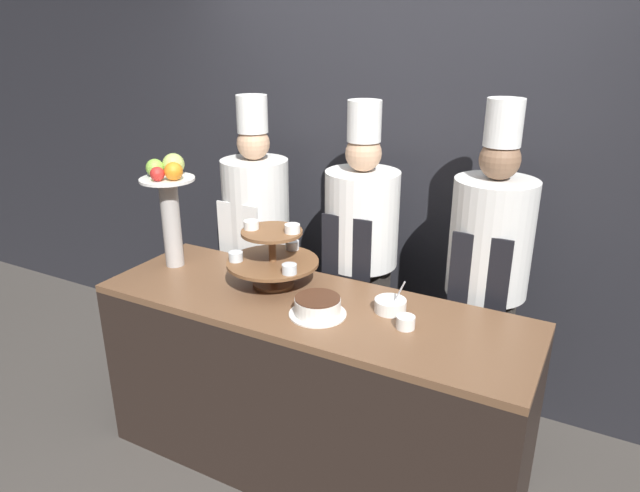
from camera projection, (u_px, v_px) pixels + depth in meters
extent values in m
cube|color=#232328|center=(393.00, 161.00, 3.29)|extent=(10.00, 0.06, 2.80)
cube|color=black|center=(310.00, 390.00, 2.81)|extent=(2.07, 0.67, 0.89)
cube|color=brown|center=(310.00, 306.00, 2.65)|extent=(2.07, 0.67, 0.03)
cylinder|color=brown|center=(273.00, 283.00, 2.83)|extent=(0.20, 0.20, 0.02)
cylinder|color=brown|center=(273.00, 258.00, 2.78)|extent=(0.04, 0.04, 0.29)
cylinder|color=brown|center=(273.00, 262.00, 2.78)|extent=(0.45, 0.45, 0.02)
cylinder|color=brown|center=(272.00, 232.00, 2.73)|extent=(0.30, 0.30, 0.02)
cylinder|color=silver|center=(289.00, 269.00, 2.63)|extent=(0.07, 0.07, 0.04)
cylinder|color=gold|center=(289.00, 270.00, 2.63)|extent=(0.06, 0.06, 0.03)
cylinder|color=silver|center=(292.00, 245.00, 2.92)|extent=(0.07, 0.07, 0.04)
cylinder|color=red|center=(292.00, 246.00, 2.92)|extent=(0.06, 0.06, 0.03)
cylinder|color=silver|center=(236.00, 256.00, 2.77)|extent=(0.07, 0.07, 0.04)
cylinder|color=beige|center=(236.00, 258.00, 2.78)|extent=(0.06, 0.06, 0.03)
cylinder|color=white|center=(292.00, 228.00, 2.69)|extent=(0.07, 0.07, 0.04)
cylinder|color=white|center=(251.00, 225.00, 2.74)|extent=(0.07, 0.07, 0.04)
cylinder|color=#B2ADA8|center=(171.00, 224.00, 2.99)|extent=(0.10, 0.10, 0.47)
cylinder|color=white|center=(167.00, 179.00, 2.90)|extent=(0.28, 0.28, 0.01)
sphere|color=orange|center=(174.00, 171.00, 2.84)|extent=(0.09, 0.09, 0.09)
sphere|color=#ADC160|center=(173.00, 164.00, 2.94)|extent=(0.11, 0.11, 0.11)
sphere|color=#84B742|center=(155.00, 168.00, 2.91)|extent=(0.09, 0.09, 0.09)
sphere|color=red|center=(157.00, 174.00, 2.83)|extent=(0.07, 0.07, 0.07)
cylinder|color=white|center=(318.00, 314.00, 2.53)|extent=(0.26, 0.26, 0.01)
cylinder|color=white|center=(318.00, 306.00, 2.52)|extent=(0.21, 0.21, 0.07)
cylinder|color=#472819|center=(318.00, 298.00, 2.50)|extent=(0.20, 0.20, 0.01)
cylinder|color=white|center=(405.00, 322.00, 2.41)|extent=(0.08, 0.08, 0.05)
cylinder|color=white|center=(390.00, 305.00, 2.56)|extent=(0.14, 0.14, 0.06)
cylinder|color=#BCBCC1|center=(399.00, 292.00, 2.51)|extent=(0.05, 0.01, 0.11)
cube|color=black|center=(260.00, 312.00, 3.64)|extent=(0.30, 0.16, 0.84)
cylinder|color=silver|center=(256.00, 207.00, 3.39)|extent=(0.40, 0.40, 0.57)
cube|color=white|center=(238.00, 234.00, 3.27)|extent=(0.28, 0.01, 0.36)
sphere|color=tan|center=(253.00, 143.00, 3.25)|extent=(0.19, 0.19, 0.19)
cylinder|color=white|center=(252.00, 114.00, 3.19)|extent=(0.18, 0.18, 0.21)
cube|color=#38332D|center=(358.00, 334.00, 3.32)|extent=(0.30, 0.16, 0.90)
cylinder|color=white|center=(362.00, 219.00, 3.07)|extent=(0.40, 0.40, 0.52)
cube|color=black|center=(346.00, 248.00, 2.95)|extent=(0.28, 0.01, 0.33)
sphere|color=tan|center=(363.00, 153.00, 2.94)|extent=(0.19, 0.19, 0.19)
cylinder|color=white|center=(364.00, 121.00, 2.88)|extent=(0.18, 0.18, 0.21)
cube|color=#38332D|center=(476.00, 367.00, 3.02)|extent=(0.30, 0.16, 0.88)
cylinder|color=silver|center=(491.00, 238.00, 2.76)|extent=(0.40, 0.40, 0.58)
cube|color=black|center=(479.00, 273.00, 2.65)|extent=(0.28, 0.01, 0.37)
sphere|color=#846047|center=(500.00, 160.00, 2.63)|extent=(0.19, 0.19, 0.19)
cylinder|color=white|center=(504.00, 122.00, 2.56)|extent=(0.17, 0.17, 0.21)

